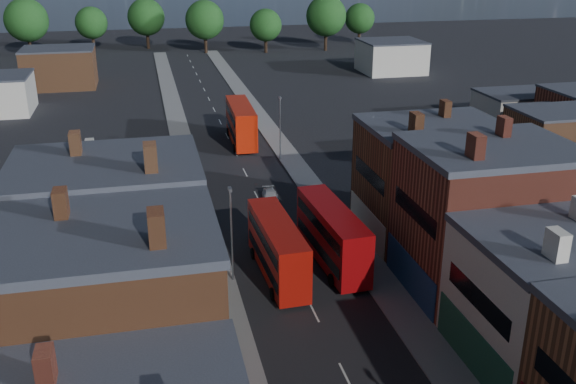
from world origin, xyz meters
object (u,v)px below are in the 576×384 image
bus_0 (277,248)px  bus_2 (241,123)px  bus_1 (332,234)px  car_2 (266,235)px  car_3 (270,196)px

bus_0 → bus_2: (3.00, 38.26, 0.28)m
bus_1 → car_2: (-4.70, 5.57, -2.15)m
car_3 → bus_1: bearing=-77.6°
bus_1 → car_3: bearing=95.0°
car_2 → bus_2: bearing=83.4°
bus_0 → car_3: (2.70, 16.53, -2.07)m
bus_1 → bus_2: size_ratio=0.95×
bus_1 → car_3: (-2.30, 15.30, -2.18)m
bus_0 → bus_1: 5.15m
car_2 → bus_1: bearing=-51.5°
bus_1 → car_3: size_ratio=3.15×
bus_0 → car_3: size_ratio=3.01×
bus_0 → car_2: size_ratio=2.72×
bus_1 → bus_2: bearing=89.6°
bus_1 → bus_2: 37.08m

